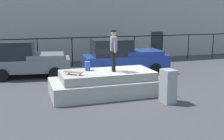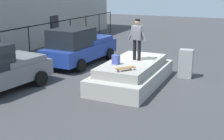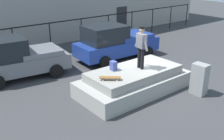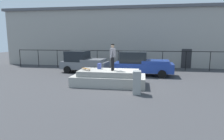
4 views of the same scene
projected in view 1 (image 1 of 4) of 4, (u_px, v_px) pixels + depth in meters
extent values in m
plane|color=#38383A|center=(123.00, 90.00, 12.47)|extent=(60.00, 60.00, 0.00)
cube|color=#9E9B93|center=(107.00, 86.00, 11.90)|extent=(4.75, 2.28, 0.65)
cube|color=gray|center=(107.00, 75.00, 11.80)|extent=(3.89, 1.87, 0.35)
cylinder|color=black|center=(114.00, 61.00, 11.57)|extent=(0.14, 0.14, 0.87)
cylinder|color=black|center=(113.00, 61.00, 11.79)|extent=(0.14, 0.14, 0.87)
cube|color=#595960|center=(114.00, 44.00, 11.53)|extent=(0.31, 0.47, 0.58)
cylinder|color=#595960|center=(115.00, 46.00, 11.28)|extent=(0.15, 0.36, 0.60)
cylinder|color=#595960|center=(113.00, 44.00, 11.80)|extent=(0.15, 0.36, 0.60)
sphere|color=tan|center=(114.00, 33.00, 11.45)|extent=(0.22, 0.22, 0.22)
cylinder|color=black|center=(114.00, 31.00, 11.43)|extent=(0.24, 0.24, 0.05)
cube|color=brown|center=(73.00, 72.00, 11.04)|extent=(0.74, 0.66, 0.02)
cylinder|color=silver|center=(78.00, 75.00, 10.88)|extent=(0.06, 0.06, 0.06)
cylinder|color=silver|center=(80.00, 74.00, 11.06)|extent=(0.06, 0.06, 0.06)
cylinder|color=silver|center=(66.00, 74.00, 11.06)|extent=(0.06, 0.06, 0.06)
cylinder|color=silver|center=(69.00, 73.00, 11.25)|extent=(0.06, 0.06, 0.06)
cube|color=#3F4C99|center=(88.00, 66.00, 11.91)|extent=(0.23, 0.30, 0.38)
cube|color=slate|center=(30.00, 65.00, 15.08)|extent=(4.41, 2.33, 0.68)
cube|color=black|center=(15.00, 50.00, 14.79)|extent=(2.09, 1.89, 0.94)
cube|color=slate|center=(46.00, 56.00, 15.14)|extent=(2.10, 1.94, 0.24)
cylinder|color=black|center=(8.00, 68.00, 15.80)|extent=(0.66, 0.30, 0.64)
cylinder|color=black|center=(2.00, 75.00, 14.02)|extent=(0.66, 0.30, 0.64)
cylinder|color=black|center=(55.00, 67.00, 16.27)|extent=(0.66, 0.30, 0.64)
cylinder|color=black|center=(55.00, 73.00, 14.49)|extent=(0.66, 0.30, 0.64)
cube|color=navy|center=(125.00, 61.00, 16.04)|extent=(4.88, 2.07, 0.74)
cube|color=black|center=(111.00, 47.00, 15.66)|extent=(2.24, 1.78, 0.91)
cube|color=navy|center=(141.00, 52.00, 16.18)|extent=(2.24, 1.84, 0.24)
cylinder|color=black|center=(97.00, 66.00, 16.62)|extent=(0.65, 0.25, 0.64)
cylinder|color=black|center=(104.00, 72.00, 14.85)|extent=(0.65, 0.25, 0.64)
cylinder|color=black|center=(144.00, 63.00, 17.37)|extent=(0.65, 0.25, 0.64)
cylinder|color=black|center=(156.00, 69.00, 15.60)|extent=(0.65, 0.25, 0.64)
cube|color=gray|center=(168.00, 86.00, 10.68)|extent=(0.47, 0.62, 1.30)
cylinder|color=black|center=(1.00, 55.00, 16.87)|extent=(0.06, 0.06, 1.87)
cylinder|color=black|center=(38.00, 53.00, 17.53)|extent=(0.06, 0.06, 1.87)
cylinder|color=black|center=(72.00, 52.00, 18.18)|extent=(0.06, 0.06, 1.87)
cylinder|color=black|center=(104.00, 50.00, 18.84)|extent=(0.06, 0.06, 1.87)
cylinder|color=black|center=(134.00, 49.00, 19.49)|extent=(0.06, 0.06, 1.87)
cylinder|color=black|center=(162.00, 48.00, 20.15)|extent=(0.06, 0.06, 1.87)
cylinder|color=black|center=(188.00, 47.00, 20.80)|extent=(0.06, 0.06, 1.87)
cylinder|color=black|center=(213.00, 46.00, 21.46)|extent=(0.06, 0.06, 1.87)
cube|color=black|center=(88.00, 37.00, 18.33)|extent=(24.00, 0.04, 0.06)
cube|color=gray|center=(73.00, 17.00, 23.46)|extent=(29.11, 8.37, 6.16)
cube|color=#262628|center=(157.00, 45.00, 21.71)|extent=(1.00, 0.06, 2.00)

